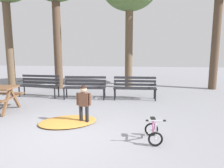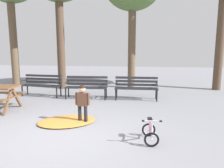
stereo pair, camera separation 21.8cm
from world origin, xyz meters
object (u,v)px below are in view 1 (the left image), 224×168
Objects in this scene: park_bench_left at (85,85)px; child_standing at (84,101)px; kids_bicycle at (153,132)px; park_bench_right at (135,86)px; park_bench_far_left at (40,84)px.

park_bench_left is 1.61× the size of child_standing.
park_bench_left is 4.29m from kids_bicycle.
child_standing is (-1.32, -2.80, 0.08)m from park_bench_right.
park_bench_right is 3.09m from child_standing.
park_bench_left is 1.90m from park_bench_right.
kids_bicycle is (4.16, -3.83, -0.31)m from park_bench_far_left.
park_bench_far_left is at bearing 130.29° from child_standing.
park_bench_left reaches higher than kids_bicycle.
park_bench_left is 2.78× the size of kids_bicycle.
kids_bicycle is at bearing -57.97° from park_bench_left.
child_standing reaches higher than park_bench_left.
kids_bicycle is (1.69, -0.91, -0.39)m from child_standing.
park_bench_far_left is at bearing 137.39° from kids_bicycle.
kids_bicycle is at bearing -84.30° from park_bench_right.
park_bench_far_left is 1.01× the size of park_bench_left.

